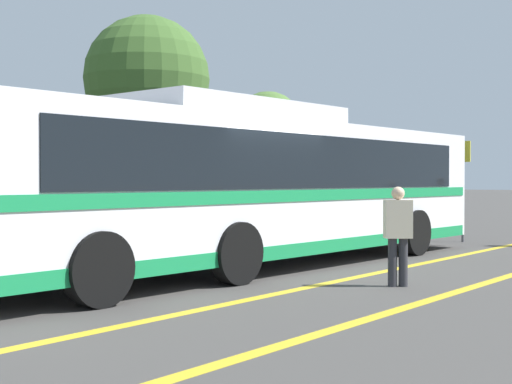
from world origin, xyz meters
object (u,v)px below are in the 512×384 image
object	(u,v)px
parked_car_3	(246,209)
bus_stop_sign	(463,178)
pedestrian_2	(398,230)
tree_3	(268,127)
parked_car_4	(346,204)
tree_0	(147,79)
transit_bus	(255,184)
parked_car_2	(132,217)

from	to	relation	value
parked_car_3	bus_stop_sign	world-z (taller)	bus_stop_sign
pedestrian_2	tree_3	distance (m)	20.66
parked_car_4	tree_0	xyz separation A→B (m)	(-7.74, 2.81, 4.19)
transit_bus	parked_car_2	xyz separation A→B (m)	(1.82, 5.53, -0.87)
transit_bus	tree_3	bearing A→B (deg)	129.14
transit_bus	parked_car_4	distance (m)	14.44
transit_bus	tree_0	xyz separation A→B (m)	(5.38, 8.81, 3.36)
tree_0	bus_stop_sign	bearing A→B (deg)	-75.87
parked_car_3	tree_0	xyz separation A→B (m)	(-1.52, 2.94, 4.20)
parked_car_2	tree_0	bearing A→B (deg)	-47.52
parked_car_4	pedestrian_2	world-z (taller)	pedestrian_2
parked_car_2	parked_car_3	world-z (taller)	parked_car_3
transit_bus	bus_stop_sign	size ratio (longest dim) A/B	4.75
tree_0	tree_3	xyz separation A→B (m)	(8.98, 1.97, -0.95)
transit_bus	parked_car_3	world-z (taller)	transit_bus
parked_car_4	tree_0	bearing A→B (deg)	69.53
transit_bus	parked_car_3	bearing A→B (deg)	132.68
parked_car_2	transit_bus	bearing A→B (deg)	161.66
parked_car_4	pedestrian_2	xyz separation A→B (m)	(-13.61, -9.24, 0.12)
parked_car_3	parked_car_4	bearing A→B (deg)	-86.55
pedestrian_2	bus_stop_sign	size ratio (longest dim) A/B	0.57
transit_bus	tree_3	world-z (taller)	tree_3
parked_car_3	bus_stop_sign	bearing A→B (deg)	-169.91
tree_3	tree_0	bearing A→B (deg)	-167.64
tree_0	tree_3	world-z (taller)	tree_0
parked_car_3	tree_3	xyz separation A→B (m)	(7.46, 4.90, 3.25)
transit_bus	tree_3	distance (m)	18.11
transit_bus	tree_3	size ratio (longest dim) A/B	2.35
tree_0	pedestrian_2	bearing A→B (deg)	-115.99
parked_car_2	bus_stop_sign	size ratio (longest dim) A/B	1.63
parked_car_2	tree_0	world-z (taller)	tree_0
parked_car_3	tree_0	bearing A→B (deg)	29.63
parked_car_3	bus_stop_sign	distance (m)	6.88
parked_car_2	parked_car_4	size ratio (longest dim) A/B	0.97
parked_car_3	pedestrian_2	bearing A→B (deg)	143.29
parked_car_4	bus_stop_sign	bearing A→B (deg)	141.85
pedestrian_2	bus_stop_sign	world-z (taller)	bus_stop_sign
pedestrian_2	tree_0	xyz separation A→B (m)	(5.87, 12.05, 4.06)
parked_car_2	parked_car_4	distance (m)	11.31
parked_car_4	pedestrian_2	distance (m)	16.45
parked_car_2	pedestrian_2	distance (m)	9.07
parked_car_4	parked_car_2	bearing A→B (deg)	91.89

